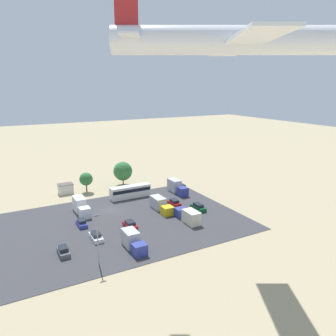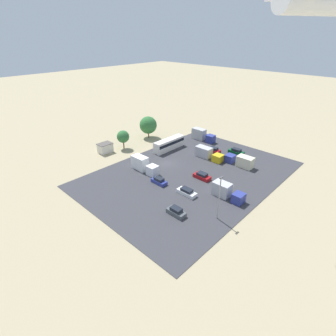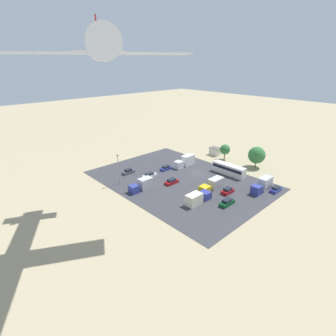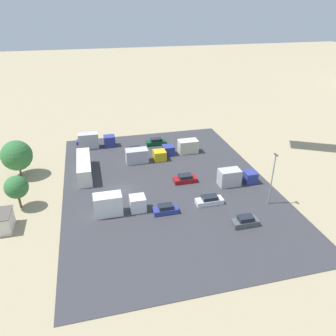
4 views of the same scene
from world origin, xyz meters
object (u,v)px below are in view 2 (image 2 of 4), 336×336
bus (169,144)px  parked_car_1 (176,212)px  shed_building (105,148)px  parked_car_2 (202,134)px  parked_truck_1 (143,165)px  parked_car_3 (159,181)px  parked_car_0 (214,150)px  parked_car_4 (236,152)px  parked_car_6 (202,176)px  parked_truck_0 (208,154)px  parked_truck_3 (202,135)px  parked_car_5 (187,192)px  parked_truck_4 (226,192)px  parked_truck_2 (241,161)px

bus → parked_car_1: (22.64, 23.23, -1.10)m
bus → shed_building: bearing=-129.8°
parked_car_2 → parked_truck_1: size_ratio=0.51×
parked_car_3 → shed_building: bearing=85.7°
parked_car_0 → parked_car_1: size_ratio=1.00×
shed_building → parked_car_3: bearing=85.7°
parked_car_0 → parked_car_4: bearing=-56.5°
bus → parked_car_6: size_ratio=2.59×
parked_car_6 → parked_truck_1: size_ratio=0.53×
bus → parked_car_2: size_ratio=2.70×
shed_building → parked_truck_0: 30.19m
parked_car_0 → parked_car_6: (15.05, 7.02, -0.04)m
parked_car_0 → parked_truck_3: parked_truck_3 is taller
parked_car_6 → bus: bearing=67.3°
shed_building → parked_car_5: size_ratio=0.90×
parked_car_0 → parked_car_2: bearing=51.1°
parked_car_5 → parked_car_6: parked_car_6 is taller
shed_building → parked_truck_1: bearing=90.1°
parked_car_3 → parked_car_4: bearing=-9.1°
shed_building → parked_truck_0: (-17.68, 24.47, -0.01)m
bus → parked_truck_3: bearing=78.9°
parked_car_2 → parked_car_3: size_ratio=1.03×
parked_car_6 → parked_truck_0: parked_truck_0 is taller
parked_car_0 → parked_car_2: size_ratio=0.97×
parked_car_3 → parked_truck_4: 15.85m
shed_building → parked_truck_3: parked_truck_3 is taller
parked_car_6 → parked_truck_0: size_ratio=0.51×
parked_car_3 → parked_truck_2: size_ratio=0.51×
bus → parked_car_3: bus is taller
parked_car_5 → parked_truck_4: bearing=-53.6°
shed_building → parked_car_0: shed_building is taller
parked_car_5 → parked_truck_3: size_ratio=0.56×
parked_truck_3 → parked_car_1: bearing=30.0°
parked_car_0 → parked_truck_0: size_ratio=0.47×
shed_building → parked_car_4: 38.78m
parked_truck_3 → parked_truck_4: size_ratio=1.15×
parked_truck_3 → parked_truck_4: parked_truck_3 is taller
parked_car_3 → parked_car_0: bearing=2.6°
parked_car_2 → parked_truck_4: size_ratio=0.58×
shed_building → parked_car_2: (-30.81, 12.74, -0.73)m
parked_car_0 → parked_car_4: (-3.63, 5.48, 0.02)m
parked_truck_3 → parked_car_2: bearing=-144.6°
parked_truck_2 → parked_truck_3: 20.45m
parked_car_1 → parked_car_5: bearing=24.3°
parked_car_1 → parked_truck_0: bearing=23.3°
shed_building → parked_car_6: size_ratio=0.96×
parked_car_2 → parked_car_0: bearing=51.1°
parked_truck_0 → parked_truck_4: (13.59, 14.76, 0.09)m
parked_car_1 → parked_truck_1: parked_truck_1 is taller
shed_building → parked_car_5: shed_building is taller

